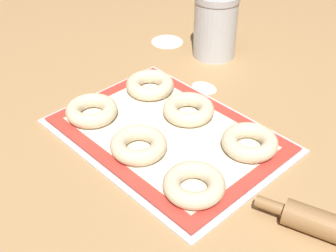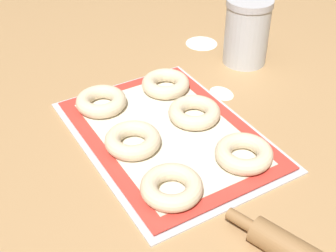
# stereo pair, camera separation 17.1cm
# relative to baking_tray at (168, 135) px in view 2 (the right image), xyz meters

# --- Properties ---
(ground_plane) EXTENTS (2.80, 2.80, 0.00)m
(ground_plane) POSITION_rel_baking_tray_xyz_m (-0.01, 0.01, -0.00)
(ground_plane) COLOR #A87F51
(baking_tray) EXTENTS (0.46, 0.34, 0.01)m
(baking_tray) POSITION_rel_baking_tray_xyz_m (0.00, 0.00, 0.00)
(baking_tray) COLOR silver
(baking_tray) RESTS_ON ground_plane
(baking_mat) EXTENTS (0.44, 0.32, 0.00)m
(baking_mat) POSITION_rel_baking_tray_xyz_m (0.00, 0.00, 0.01)
(baking_mat) COLOR red
(baking_mat) RESTS_ON baking_tray
(bagel_front_left) EXTENTS (0.11, 0.11, 0.03)m
(bagel_front_left) POSITION_rel_baking_tray_xyz_m (-0.15, -0.08, 0.02)
(bagel_front_left) COLOR beige
(bagel_front_left) RESTS_ON baking_mat
(bagel_front_center) EXTENTS (0.11, 0.11, 0.03)m
(bagel_front_center) POSITION_rel_baking_tray_xyz_m (0.00, -0.08, 0.02)
(bagel_front_center) COLOR beige
(bagel_front_center) RESTS_ON baking_mat
(bagel_front_right) EXTENTS (0.11, 0.11, 0.03)m
(bagel_front_right) POSITION_rel_baking_tray_xyz_m (0.16, -0.09, 0.02)
(bagel_front_right) COLOR beige
(bagel_front_right) RESTS_ON baking_mat
(bagel_back_left) EXTENTS (0.11, 0.11, 0.03)m
(bagel_back_left) POSITION_rel_baking_tray_xyz_m (-0.14, 0.08, 0.02)
(bagel_back_left) COLOR beige
(bagel_back_left) RESTS_ON baking_mat
(bagel_back_center) EXTENTS (0.11, 0.11, 0.03)m
(bagel_back_center) POSITION_rel_baking_tray_xyz_m (-0.01, 0.07, 0.02)
(bagel_back_center) COLOR beige
(bagel_back_center) RESTS_ON baking_mat
(bagel_back_right) EXTENTS (0.11, 0.11, 0.03)m
(bagel_back_right) POSITION_rel_baking_tray_xyz_m (0.15, 0.08, 0.02)
(bagel_back_right) COLOR beige
(bagel_back_right) RESTS_ON baking_mat
(flour_canister) EXTENTS (0.12, 0.12, 0.17)m
(flour_canister) POSITION_rel_baking_tray_xyz_m (-0.17, 0.33, 0.08)
(flour_canister) COLOR silver
(flour_canister) RESTS_ON ground_plane
(flour_patch_near) EXTENTS (0.07, 0.05, 0.00)m
(flour_patch_near) POSITION_rel_baking_tray_xyz_m (-0.08, 0.19, -0.00)
(flour_patch_near) COLOR white
(flour_patch_near) RESTS_ON ground_plane
(flour_patch_far) EXTENTS (0.09, 0.09, 0.00)m
(flour_patch_far) POSITION_rel_baking_tray_xyz_m (-0.31, 0.30, -0.00)
(flour_patch_far) COLOR white
(flour_patch_far) RESTS_ON ground_plane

